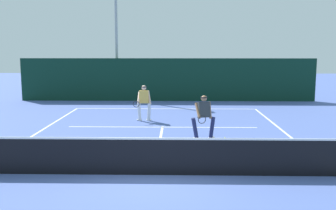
{
  "coord_description": "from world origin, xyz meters",
  "views": [
    {
      "loc": [
        0.61,
        -9.92,
        3.35
      ],
      "look_at": [
        0.24,
        5.84,
        1.0
      ],
      "focal_mm": 41.8,
      "sensor_mm": 36.0,
      "label": 1
    }
  ],
  "objects_px": {
    "tennis_ball_extra": "(225,138)",
    "player_far": "(144,101)",
    "light_pole": "(116,24)",
    "player_near": "(204,115)",
    "tennis_ball": "(166,140)"
  },
  "relations": [
    {
      "from": "player_far",
      "to": "player_near",
      "type": "bearing_deg",
      "value": 126.09
    },
    {
      "from": "player_far",
      "to": "tennis_ball_extra",
      "type": "bearing_deg",
      "value": 134.27
    },
    {
      "from": "tennis_ball",
      "to": "light_pole",
      "type": "relative_size",
      "value": 0.01
    },
    {
      "from": "player_far",
      "to": "tennis_ball_extra",
      "type": "xyz_separation_m",
      "value": [
        3.26,
        -3.48,
        -0.87
      ]
    },
    {
      "from": "tennis_ball_extra",
      "to": "light_pole",
      "type": "height_order",
      "value": "light_pole"
    },
    {
      "from": "tennis_ball_extra",
      "to": "player_far",
      "type": "bearing_deg",
      "value": 133.11
    },
    {
      "from": "tennis_ball",
      "to": "light_pole",
      "type": "distance_m",
      "value": 12.9
    },
    {
      "from": "tennis_ball",
      "to": "tennis_ball_extra",
      "type": "relative_size",
      "value": 1.0
    },
    {
      "from": "light_pole",
      "to": "player_near",
      "type": "bearing_deg",
      "value": -66.67
    },
    {
      "from": "tennis_ball",
      "to": "player_far",
      "type": "bearing_deg",
      "value": 106.28
    },
    {
      "from": "tennis_ball_extra",
      "to": "light_pole",
      "type": "relative_size",
      "value": 0.01
    },
    {
      "from": "player_near",
      "to": "tennis_ball_extra",
      "type": "height_order",
      "value": "player_near"
    },
    {
      "from": "tennis_ball_extra",
      "to": "light_pole",
      "type": "distance_m",
      "value": 13.43
    },
    {
      "from": "player_near",
      "to": "light_pole",
      "type": "relative_size",
      "value": 0.21
    },
    {
      "from": "player_far",
      "to": "tennis_ball",
      "type": "height_order",
      "value": "player_far"
    }
  ]
}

